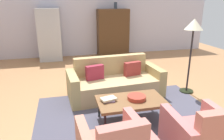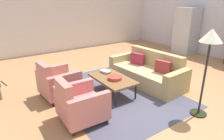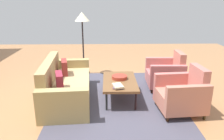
% 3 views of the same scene
% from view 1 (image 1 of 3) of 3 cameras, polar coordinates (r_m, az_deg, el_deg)
% --- Properties ---
extents(ground_plane, '(11.65, 11.65, 0.00)m').
position_cam_1_polar(ground_plane, '(4.74, 3.41, -8.03)').
color(ground_plane, '#B47E50').
extents(wall_back, '(9.71, 0.12, 2.80)m').
position_cam_1_polar(wall_back, '(8.54, -5.15, 13.43)').
color(wall_back, silver).
rests_on(wall_back, ground).
extents(area_rug, '(3.40, 2.60, 0.01)m').
position_cam_1_polar(area_rug, '(4.03, 4.75, -12.99)').
color(area_rug, '#4E4C5D').
rests_on(area_rug, ground).
extents(couch, '(2.16, 1.06, 0.86)m').
position_cam_1_polar(couch, '(4.89, 0.61, -3.45)').
color(couch, tan).
rests_on(couch, ground).
extents(coffee_table, '(1.20, 0.70, 0.42)m').
position_cam_1_polar(coffee_table, '(3.81, 5.13, -8.50)').
color(coffee_table, black).
rests_on(coffee_table, ground).
extents(armchair_right, '(0.82, 0.82, 0.88)m').
position_cam_1_polar(armchair_right, '(3.20, 22.92, -16.49)').
color(armchair_right, '#321D13').
rests_on(armchair_right, ground).
extents(fruit_bowl, '(0.33, 0.33, 0.07)m').
position_cam_1_polar(fruit_bowl, '(3.81, 6.64, -7.36)').
color(fruit_bowl, '#AA3A2A').
rests_on(fruit_bowl, coffee_table).
extents(book_stack, '(0.30, 0.23, 0.06)m').
position_cam_1_polar(book_stack, '(3.73, -0.96, -7.89)').
color(book_stack, '#624C64').
rests_on(book_stack, coffee_table).
extents(cabinet, '(1.20, 0.51, 1.80)m').
position_cam_1_polar(cabinet, '(8.40, 0.24, 9.99)').
color(cabinet, '#4D311B').
rests_on(cabinet, ground).
extents(vase_tall, '(0.12, 0.12, 0.25)m').
position_cam_1_polar(vase_tall, '(8.34, 0.96, 17.00)').
color(vase_tall, '#2E3A49').
rests_on(vase_tall, cabinet).
extents(refrigerator, '(0.80, 0.73, 1.85)m').
position_cam_1_polar(refrigerator, '(8.06, -16.47, 9.10)').
color(refrigerator, '#B7BABF').
rests_on(refrigerator, ground).
extents(floor_lamp, '(0.40, 0.40, 1.72)m').
position_cam_1_polar(floor_lamp, '(5.08, 21.06, 9.68)').
color(floor_lamp, black).
rests_on(floor_lamp, ground).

